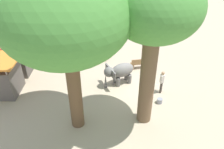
# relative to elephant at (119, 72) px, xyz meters

# --- Properties ---
(ground_plane) EXTENTS (60.00, 60.00, 0.00)m
(ground_plane) POSITION_rel_elephant_xyz_m (-0.23, -0.75, -1.00)
(ground_plane) COLOR #BAA88C
(elephant) EXTENTS (1.85, 2.22, 1.57)m
(elephant) POSITION_rel_elephant_xyz_m (0.00, 0.00, 0.00)
(elephant) COLOR slate
(elephant) RESTS_ON ground_plane
(person_handler) EXTENTS (0.48, 0.32, 1.62)m
(person_handler) POSITION_rel_elephant_xyz_m (-0.96, -2.78, -0.05)
(person_handler) COLOR #3F3833
(person_handler) RESTS_ON ground_plane
(shade_tree_main) EXTENTS (4.53, 4.15, 8.17)m
(shade_tree_main) POSITION_rel_elephant_xyz_m (-3.52, -1.35, 5.36)
(shade_tree_main) COLOR brown
(shade_tree_main) RESTS_ON ground_plane
(shade_tree_secondary) EXTENTS (6.29, 5.77, 8.63)m
(shade_tree_secondary) POSITION_rel_elephant_xyz_m (-3.96, 2.40, 5.34)
(shade_tree_secondary) COLOR brown
(shade_tree_secondary) RESTS_ON ground_plane
(wooden_bench) EXTENTS (0.68, 1.45, 0.88)m
(wooden_bench) POSITION_rel_elephant_xyz_m (2.08, -1.64, -0.53)
(wooden_bench) COLOR olive
(wooden_bench) RESTS_ON ground_plane
(picnic_table_near) EXTENTS (1.51, 1.49, 0.78)m
(picnic_table_near) POSITION_rel_elephant_xyz_m (3.89, 1.59, -0.41)
(picnic_table_near) COLOR brown
(picnic_table_near) RESTS_ON ground_plane
(market_stall_orange) EXTENTS (2.50, 2.50, 2.52)m
(market_stall_orange) POSITION_rel_elephant_xyz_m (-1.05, 7.60, 0.14)
(market_stall_orange) COLOR #59514C
(market_stall_orange) RESTS_ON ground_plane
(market_stall_red) EXTENTS (2.50, 2.50, 2.52)m
(market_stall_red) POSITION_rel_elephant_xyz_m (1.55, 7.60, 0.14)
(market_stall_red) COLOR #59514C
(market_stall_red) RESTS_ON ground_plane
(feed_bucket) EXTENTS (0.36, 0.36, 0.32)m
(feed_bucket) POSITION_rel_elephant_xyz_m (-2.11, -2.52, -0.84)
(feed_bucket) COLOR gray
(feed_bucket) RESTS_ON ground_plane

